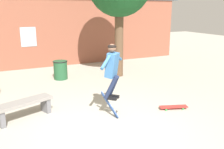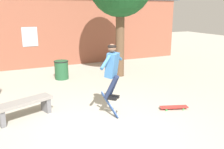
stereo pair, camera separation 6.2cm
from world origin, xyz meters
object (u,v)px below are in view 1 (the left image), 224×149
at_px(skateboard_flipping, 110,105).
at_px(skateboard_resting, 174,107).
at_px(park_bench, 24,106).
at_px(skater, 112,67).
at_px(trash_bin, 61,69).

height_order(skateboard_flipping, skateboard_resting, skateboard_flipping).
height_order(park_bench, skateboard_flipping, skateboard_flipping).
bearing_deg(skater, park_bench, -153.10).
height_order(park_bench, skater, skater).
distance_m(trash_bin, skateboard_flipping, 4.14).
height_order(trash_bin, skater, skater).
bearing_deg(skateboard_flipping, skater, 17.19).
xyz_separation_m(park_bench, skateboard_flipping, (2.09, -0.77, -0.05)).
bearing_deg(trash_bin, skater, -85.51).
height_order(park_bench, trash_bin, trash_bin).
distance_m(park_bench, skateboard_flipping, 2.23).
xyz_separation_m(skater, skateboard_resting, (1.79, -0.34, -1.28)).
relative_size(skateboard_flipping, skateboard_resting, 0.86).
distance_m(skateboard_flipping, skateboard_resting, 1.89).
bearing_deg(skater, skateboard_resting, 37.40).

